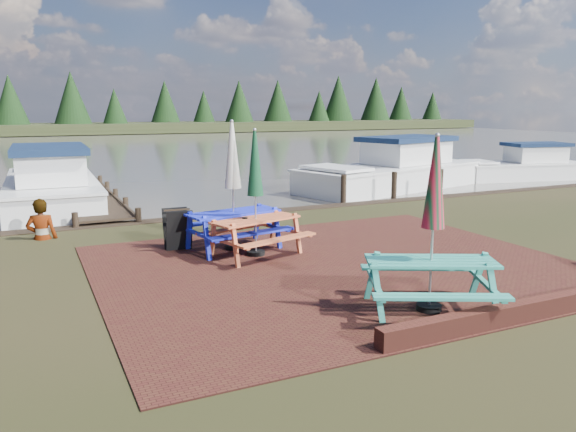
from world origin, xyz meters
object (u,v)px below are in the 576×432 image
at_px(person, 39,199).
at_px(boat_near, 394,172).
at_px(boat_far, 524,168).
at_px(picnic_table_teal, 432,252).
at_px(jetty, 90,198).
at_px(picnic_table_blue, 233,206).
at_px(boat_jetty, 52,188).
at_px(chalkboard, 178,229).
at_px(picnic_table_red, 256,213).

bearing_deg(person, boat_near, -148.23).
relative_size(boat_far, person, 3.21).
bearing_deg(boat_far, picnic_table_teal, 140.82).
bearing_deg(jetty, boat_far, -2.73).
distance_m(boat_near, person, 14.00).
height_order(picnic_table_blue, person, picnic_table_blue).
bearing_deg(boat_jetty, chalkboard, -73.19).
bearing_deg(picnic_table_red, jetty, 88.61).
xyz_separation_m(boat_jetty, boat_far, (19.90, -1.03, -0.13)).
height_order(boat_near, boat_far, boat_near).
height_order(boat_jetty, boat_far, boat_jetty).
distance_m(picnic_table_teal, chalkboard, 5.90).
relative_size(picnic_table_red, boat_jetty, 0.33).
xyz_separation_m(picnic_table_blue, person, (-3.76, 2.83, -0.01)).
xyz_separation_m(picnic_table_red, person, (-4.00, 3.53, 0.04)).
height_order(picnic_table_red, boat_far, picnic_table_red).
distance_m(jetty, person, 5.61).
bearing_deg(boat_jetty, picnic_table_red, -67.30).
height_order(picnic_table_red, chalkboard, picnic_table_red).
xyz_separation_m(jetty, boat_far, (18.77, -0.90, 0.23)).
relative_size(jetty, boat_far, 1.48).
xyz_separation_m(picnic_table_blue, boat_near, (9.49, 7.34, -0.49)).
distance_m(picnic_table_teal, person, 9.24).
xyz_separation_m(chalkboard, boat_near, (10.60, 6.86, 0.01)).
relative_size(picnic_table_teal, boat_near, 0.30).
xyz_separation_m(boat_jetty, boat_near, (12.75, -0.93, -0.00)).
xyz_separation_m(picnic_table_blue, boat_jetty, (-3.26, 8.26, -0.49)).
height_order(picnic_table_teal, picnic_table_blue, picnic_table_blue).
bearing_deg(boat_far, boat_near, 101.62).
relative_size(picnic_table_red, person, 1.36).
distance_m(picnic_table_teal, boat_far, 19.45).
height_order(boat_jetty, boat_near, boat_jetty).
distance_m(chalkboard, jetty, 7.73).
bearing_deg(picnic_table_blue, jetty, 94.54).
bearing_deg(boat_jetty, jetty, -5.27).
relative_size(picnic_table_teal, chalkboard, 2.96).
relative_size(picnic_table_teal, jetty, 0.29).
bearing_deg(person, picnic_table_red, 151.57).
bearing_deg(chalkboard, picnic_table_teal, -61.92).
height_order(picnic_table_teal, person, picnic_table_teal).
height_order(jetty, boat_near, boat_near).
relative_size(picnic_table_teal, picnic_table_red, 1.02).
relative_size(boat_jetty, boat_far, 1.29).
distance_m(picnic_table_red, chalkboard, 1.84).
bearing_deg(picnic_table_teal, picnic_table_red, 132.04).
relative_size(picnic_table_teal, boat_far, 0.43).
bearing_deg(boat_jetty, boat_near, -2.79).
relative_size(chalkboard, boat_near, 0.10).
bearing_deg(person, jetty, -94.07).
relative_size(picnic_table_red, chalkboard, 2.91).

